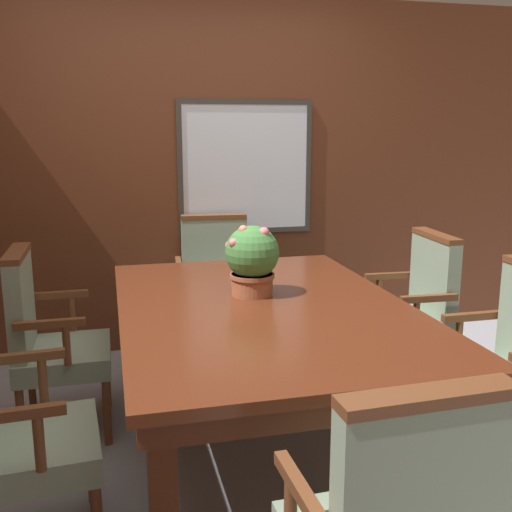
# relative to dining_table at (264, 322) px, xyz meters

# --- Properties ---
(ground_plane) EXTENTS (14.00, 14.00, 0.00)m
(ground_plane) POSITION_rel_dining_table_xyz_m (-0.10, -0.08, -0.66)
(ground_plane) COLOR #93969E
(wall_back) EXTENTS (7.20, 0.08, 2.45)m
(wall_back) POSITION_rel_dining_table_xyz_m (-0.09, 1.59, 0.56)
(wall_back) COLOR #5B2D19
(wall_back) RESTS_ON ground_plane
(dining_table) EXTENTS (1.33, 1.97, 0.75)m
(dining_table) POSITION_rel_dining_table_xyz_m (0.00, 0.00, 0.00)
(dining_table) COLOR #562614
(dining_table) RESTS_ON ground_plane
(chair_head_far) EXTENTS (0.57, 0.50, 0.97)m
(chair_head_far) POSITION_rel_dining_table_xyz_m (0.01, 1.34, -0.14)
(chair_head_far) COLOR brown
(chair_head_far) RESTS_ON ground_plane
(chair_right_far) EXTENTS (0.49, 0.56, 0.97)m
(chair_right_far) POSITION_rel_dining_table_xyz_m (1.01, 0.42, -0.14)
(chair_right_far) COLOR brown
(chair_right_far) RESTS_ON ground_plane
(chair_left_far) EXTENTS (0.47, 0.55, 0.97)m
(chair_left_far) POSITION_rel_dining_table_xyz_m (-1.02, 0.46, -0.14)
(chair_left_far) COLOR brown
(chair_left_far) RESTS_ON ground_plane
(chair_right_near) EXTENTS (0.47, 0.55, 0.97)m
(chair_right_near) POSITION_rel_dining_table_xyz_m (1.05, -0.42, -0.14)
(chair_right_near) COLOR brown
(chair_right_near) RESTS_ON ground_plane
(chair_left_near) EXTENTS (0.50, 0.57, 0.97)m
(chair_left_near) POSITION_rel_dining_table_xyz_m (-1.07, -0.46, -0.14)
(chair_left_near) COLOR brown
(chair_left_near) RESTS_ON ground_plane
(potted_plant) EXTENTS (0.27, 0.27, 0.35)m
(potted_plant) POSITION_rel_dining_table_xyz_m (-0.01, 0.18, 0.27)
(potted_plant) COLOR #9E5638
(potted_plant) RESTS_ON dining_table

